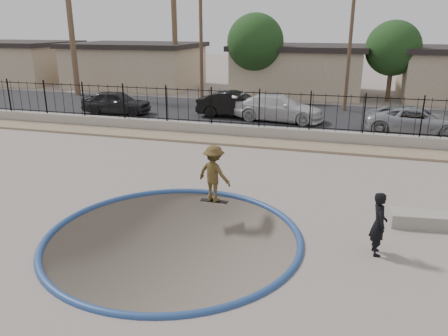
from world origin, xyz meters
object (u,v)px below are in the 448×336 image
object	(u,v)px
videographer	(379,224)
car_b	(236,104)
car_a	(117,102)
car_d	(415,120)
car_c	(279,108)
skateboard	(214,201)
skater	(214,176)
concrete_ledge	(419,219)

from	to	relation	value
videographer	car_b	distance (m)	17.20
car_a	car_d	xyz separation A→B (m)	(17.66, -0.46, -0.03)
videographer	car_c	size ratio (longest dim) A/B	0.31
videographer	car_c	xyz separation A→B (m)	(-4.95, 15.03, -0.02)
skateboard	videographer	world-z (taller)	videographer
car_a	car_c	bearing A→B (deg)	-90.59
car_b	car_d	size ratio (longest dim) A/B	0.93
skater	skateboard	size ratio (longest dim) A/B	2.02
skateboard	car_c	size ratio (longest dim) A/B	0.17
car_a	concrete_ledge	bearing A→B (deg)	-131.47
videographer	concrete_ledge	world-z (taller)	videographer
videographer	concrete_ledge	bearing A→B (deg)	-40.95
car_b	car_d	bearing A→B (deg)	-101.90
car_a	car_c	size ratio (longest dim) A/B	0.82
car_a	car_d	size ratio (longest dim) A/B	0.86
skater	car_b	world-z (taller)	skater
videographer	skater	bearing A→B (deg)	58.41
skateboard	car_a	distance (m)	16.06
skateboard	car_c	xyz separation A→B (m)	(-0.05, 13.03, 0.74)
concrete_ledge	car_b	world-z (taller)	car_b
skater	skateboard	distance (m)	0.85
skater	car_d	xyz separation A→B (m)	(7.31, 11.80, -0.18)
concrete_ledge	car_d	distance (m)	11.84
concrete_ledge	car_b	bearing A→B (deg)	123.70
videographer	skateboard	bearing A→B (deg)	58.41
concrete_ledge	car_a	distance (m)	20.53
skateboard	car_c	world-z (taller)	car_c
skater	videographer	world-z (taller)	skater
videographer	car_c	world-z (taller)	videographer
car_d	car_b	bearing A→B (deg)	81.02
videographer	car_a	xyz separation A→B (m)	(-15.24, 14.25, -0.05)
concrete_ledge	car_c	xyz separation A→B (m)	(-6.19, 13.00, 0.61)
skateboard	skater	bearing A→B (deg)	63.58
car_c	car_b	bearing A→B (deg)	87.89
videographer	car_d	size ratio (longest dim) A/B	0.32
car_d	skater	bearing A→B (deg)	148.24
car_c	car_a	bearing A→B (deg)	99.81
skater	skateboard	bearing A→B (deg)	83.44
skater	car_c	world-z (taller)	skater
skateboard	videographer	bearing A→B (deg)	-22.01
concrete_ledge	car_c	bearing A→B (deg)	115.45
skateboard	car_d	size ratio (longest dim) A/B	0.18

